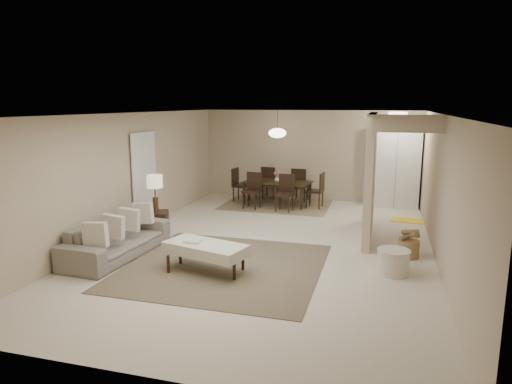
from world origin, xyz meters
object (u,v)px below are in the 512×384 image
(round_pouf, at_px, (393,262))
(wicker_basket, at_px, (409,249))
(side_table, at_px, (156,224))
(dining_table, at_px, (277,193))
(sofa, at_px, (117,239))
(pantry_cabinet, at_px, (396,167))
(ottoman_bench, at_px, (206,249))

(round_pouf, height_order, wicker_basket, round_pouf)
(side_table, bearing_deg, dining_table, 63.98)
(sofa, height_order, dining_table, sofa)
(pantry_cabinet, height_order, dining_table, pantry_cabinet)
(side_table, distance_m, dining_table, 3.92)
(sofa, xyz_separation_m, ottoman_bench, (1.81, -0.30, 0.06))
(wicker_basket, bearing_deg, pantry_cabinet, 92.73)
(side_table, relative_size, wicker_basket, 1.38)
(pantry_cabinet, distance_m, wicker_basket, 4.25)
(pantry_cabinet, xyz_separation_m, wicker_basket, (0.20, -4.15, -0.89))
(pantry_cabinet, bearing_deg, sofa, -131.18)
(side_table, height_order, round_pouf, side_table)
(sofa, height_order, wicker_basket, sofa)
(pantry_cabinet, xyz_separation_m, sofa, (-4.80, -5.49, -0.73))
(side_table, relative_size, dining_table, 0.29)
(side_table, relative_size, round_pouf, 0.98)
(ottoman_bench, distance_m, side_table, 2.42)
(sofa, height_order, round_pouf, sofa)
(round_pouf, xyz_separation_m, wicker_basket, (0.27, 0.91, -0.05))
(ottoman_bench, distance_m, dining_table, 5.18)
(pantry_cabinet, height_order, sofa, pantry_cabinet)
(pantry_cabinet, bearing_deg, dining_table, -168.64)
(pantry_cabinet, xyz_separation_m, dining_table, (-3.03, -0.61, -0.74))
(pantry_cabinet, height_order, wicker_basket, pantry_cabinet)
(pantry_cabinet, relative_size, round_pouf, 4.06)
(pantry_cabinet, distance_m, round_pouf, 5.13)
(ottoman_bench, xyz_separation_m, round_pouf, (2.91, 0.72, -0.18))
(pantry_cabinet, bearing_deg, side_table, -138.99)
(sofa, relative_size, dining_table, 1.26)
(sofa, xyz_separation_m, dining_table, (1.77, 4.88, -0.01))
(round_pouf, bearing_deg, side_table, 168.72)
(pantry_cabinet, height_order, ottoman_bench, pantry_cabinet)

